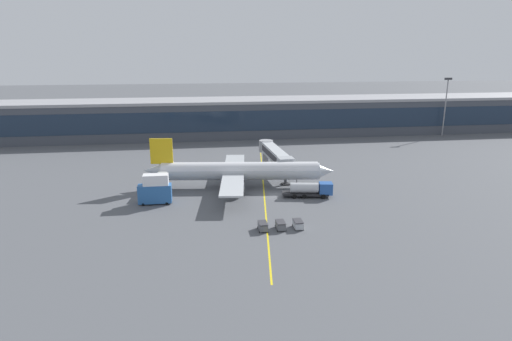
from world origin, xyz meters
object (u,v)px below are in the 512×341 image
at_px(main_airliner, 239,171).
at_px(baggage_cart_0, 263,226).
at_px(baggage_cart_1, 281,225).
at_px(baggage_cart_2, 298,224).
at_px(fuel_tanker, 311,189).
at_px(catering_lift, 155,190).

bearing_deg(main_airliner, baggage_cart_0, -86.68).
bearing_deg(baggage_cart_1, main_airliner, 100.33).
distance_m(baggage_cart_1, baggage_cart_2, 3.20).
bearing_deg(main_airliner, baggage_cart_2, -72.95).
distance_m(fuel_tanker, baggage_cart_1, 19.44).
bearing_deg(catering_lift, baggage_cart_0, -40.81).
bearing_deg(catering_lift, main_airliner, 25.17).
xyz_separation_m(baggage_cart_1, baggage_cart_2, (3.20, 0.00, 0.00)).
xyz_separation_m(main_airliner, baggage_cart_0, (1.49, -25.75, -3.20)).
xyz_separation_m(catering_lift, baggage_cart_0, (19.84, -17.13, -2.28)).
height_order(main_airliner, baggage_cart_0, main_airliner).
height_order(catering_lift, baggage_cart_0, catering_lift).
height_order(baggage_cart_0, baggage_cart_2, same).
bearing_deg(catering_lift, fuel_tanker, -0.89).
relative_size(catering_lift, baggage_cart_1, 2.57).
xyz_separation_m(fuel_tanker, baggage_cart_0, (-13.24, -16.62, -0.96)).
xyz_separation_m(main_airliner, baggage_cart_2, (7.89, -25.75, -3.20)).
bearing_deg(baggage_cart_1, baggage_cart_0, -179.93).
xyz_separation_m(catering_lift, baggage_cart_2, (26.24, -17.13, -2.28)).
height_order(fuel_tanker, catering_lift, catering_lift).
bearing_deg(baggage_cart_2, main_airliner, 107.05).
relative_size(main_airliner, baggage_cart_0, 16.61).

